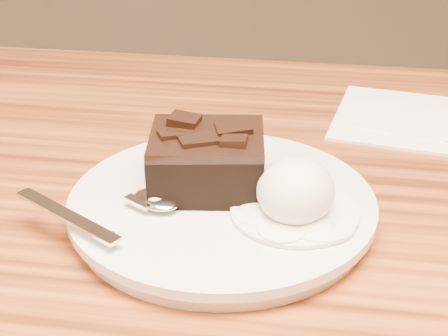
# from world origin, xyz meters

# --- Properties ---
(plate) EXTENTS (0.24, 0.24, 0.02)m
(plate) POSITION_xyz_m (0.06, 0.02, 0.76)
(plate) COLOR silver
(plate) RESTS_ON dining_table
(brownie) EXTENTS (0.10, 0.09, 0.04)m
(brownie) POSITION_xyz_m (0.05, 0.04, 0.79)
(brownie) COLOR black
(brownie) RESTS_ON plate
(ice_cream_scoop) EXTENTS (0.06, 0.06, 0.05)m
(ice_cream_scoop) POSITION_xyz_m (0.12, 0.01, 0.79)
(ice_cream_scoop) COLOR white
(ice_cream_scoop) RESTS_ON plate
(melt_puddle) EXTENTS (0.10, 0.10, 0.00)m
(melt_puddle) POSITION_xyz_m (0.12, 0.01, 0.77)
(melt_puddle) COLOR white
(melt_puddle) RESTS_ON plate
(spoon) EXTENTS (0.15, 0.11, 0.01)m
(spoon) POSITION_xyz_m (0.01, 0.00, 0.77)
(spoon) COLOR silver
(spoon) RESTS_ON plate
(napkin) EXTENTS (0.17, 0.17, 0.01)m
(napkin) POSITION_xyz_m (0.22, 0.24, 0.75)
(napkin) COLOR white
(napkin) RESTS_ON dining_table
(crumb_a) EXTENTS (0.01, 0.01, 0.00)m
(crumb_a) POSITION_xyz_m (-0.01, -0.05, 0.77)
(crumb_a) COLOR black
(crumb_a) RESTS_ON plate
(crumb_b) EXTENTS (0.01, 0.01, 0.00)m
(crumb_b) POSITION_xyz_m (0.07, 0.04, 0.77)
(crumb_b) COLOR black
(crumb_b) RESTS_ON plate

